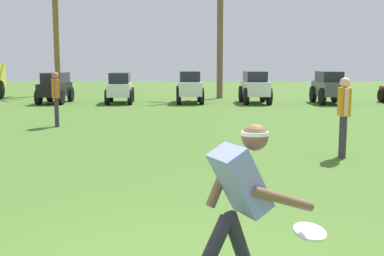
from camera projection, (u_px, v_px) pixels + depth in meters
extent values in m
cylinder|color=#23232D|center=(242.00, 253.00, 3.83)|extent=(0.37, 0.27, 0.72)
cube|color=#7A84C6|center=(240.00, 180.00, 3.73)|extent=(0.54, 0.50, 0.57)
sphere|color=brown|center=(255.00, 137.00, 3.74)|extent=(0.28, 0.28, 0.21)
cylinder|color=white|center=(255.00, 133.00, 3.74)|extent=(0.29, 0.29, 0.03)
cylinder|color=brown|center=(283.00, 199.00, 3.71)|extent=(0.55, 0.33, 0.27)
cylinder|color=brown|center=(222.00, 178.00, 3.89)|extent=(0.29, 0.20, 0.49)
cylinder|color=white|center=(310.00, 232.00, 3.85)|extent=(0.36, 0.36, 0.08)
cylinder|color=#33333D|center=(57.00, 113.00, 13.63)|extent=(0.14, 0.14, 0.82)
cylinder|color=#33333D|center=(56.00, 112.00, 13.80)|extent=(0.14, 0.14, 0.82)
cube|color=orange|center=(56.00, 88.00, 13.62)|extent=(0.31, 0.39, 0.54)
cylinder|color=#936B4C|center=(56.00, 88.00, 13.43)|extent=(0.09, 0.09, 0.52)
cylinder|color=#936B4C|center=(55.00, 88.00, 13.82)|extent=(0.09, 0.09, 0.52)
sphere|color=#936B4C|center=(55.00, 75.00, 13.57)|extent=(0.26, 0.26, 0.20)
cylinder|color=#33333D|center=(344.00, 137.00, 9.25)|extent=(0.12, 0.12, 0.82)
cylinder|color=#33333D|center=(342.00, 136.00, 9.42)|extent=(0.12, 0.12, 0.82)
cube|color=orange|center=(344.00, 102.00, 9.24)|extent=(0.23, 0.36, 0.54)
cylinder|color=beige|center=(346.00, 102.00, 9.03)|extent=(0.08, 0.08, 0.52)
cylinder|color=beige|center=(342.00, 100.00, 9.45)|extent=(0.08, 0.08, 0.52)
sphere|color=beige|center=(345.00, 83.00, 9.19)|extent=(0.22, 0.22, 0.20)
cube|color=black|center=(55.00, 89.00, 21.24)|extent=(1.02, 2.42, 0.55)
cube|color=#1E232B|center=(56.00, 78.00, 21.31)|extent=(0.89, 1.82, 0.46)
cylinder|color=black|center=(50.00, 94.00, 22.10)|extent=(0.20, 0.66, 0.66)
cylinder|color=black|center=(71.00, 94.00, 22.11)|extent=(0.20, 0.66, 0.66)
cylinder|color=black|center=(39.00, 97.00, 20.44)|extent=(0.20, 0.66, 0.66)
cylinder|color=black|center=(61.00, 97.00, 20.45)|extent=(0.20, 0.66, 0.66)
cube|color=silver|center=(120.00, 89.00, 21.24)|extent=(1.19, 2.48, 0.55)
cube|color=#1E232B|center=(120.00, 78.00, 21.32)|extent=(1.01, 1.87, 0.46)
cylinder|color=black|center=(111.00, 94.00, 22.07)|extent=(0.24, 0.67, 0.66)
cylinder|color=black|center=(132.00, 94.00, 22.14)|extent=(0.24, 0.67, 0.66)
cylinder|color=black|center=(107.00, 97.00, 20.42)|extent=(0.24, 0.67, 0.66)
cylinder|color=black|center=(130.00, 97.00, 20.49)|extent=(0.24, 0.67, 0.66)
cube|color=silver|center=(190.00, 88.00, 21.28)|extent=(1.13, 2.41, 0.60)
cube|color=#1E232B|center=(190.00, 76.00, 21.26)|extent=(0.96, 1.60, 0.44)
cylinder|color=black|center=(178.00, 94.00, 22.07)|extent=(0.23, 0.73, 0.72)
cylinder|color=black|center=(200.00, 94.00, 22.11)|extent=(0.23, 0.73, 0.72)
cylinder|color=black|center=(179.00, 96.00, 20.53)|extent=(0.23, 0.73, 0.72)
cylinder|color=black|center=(202.00, 96.00, 20.57)|extent=(0.23, 0.73, 0.72)
cube|color=silver|center=(255.00, 88.00, 21.16)|extent=(1.11, 2.40, 0.60)
cube|color=#1E232B|center=(255.00, 76.00, 21.14)|extent=(0.95, 1.60, 0.44)
cylinder|color=black|center=(241.00, 94.00, 21.96)|extent=(0.22, 0.73, 0.72)
cylinder|color=black|center=(263.00, 94.00, 21.99)|extent=(0.22, 0.73, 0.72)
cylinder|color=black|center=(246.00, 96.00, 20.41)|extent=(0.22, 0.73, 0.72)
cylinder|color=black|center=(269.00, 96.00, 20.45)|extent=(0.22, 0.73, 0.72)
cube|color=#474C51|center=(329.00, 88.00, 21.00)|extent=(1.03, 2.37, 0.60)
cube|color=#1E232B|center=(329.00, 76.00, 20.98)|extent=(0.89, 1.57, 0.44)
cylinder|color=black|center=(313.00, 94.00, 21.82)|extent=(0.19, 0.72, 0.72)
cylinder|color=black|center=(335.00, 94.00, 21.82)|extent=(0.19, 0.72, 0.72)
cylinder|color=black|center=(322.00, 97.00, 20.28)|extent=(0.19, 0.72, 0.72)
cylinder|color=black|center=(345.00, 97.00, 20.27)|extent=(0.19, 0.72, 0.72)
cylinder|color=black|center=(382.00, 96.00, 21.72)|extent=(0.23, 0.61, 0.60)
cylinder|color=brown|center=(56.00, 37.00, 25.99)|extent=(0.30, 0.30, 6.30)
cylinder|color=brown|center=(220.00, 37.00, 23.61)|extent=(0.30, 0.30, 6.05)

